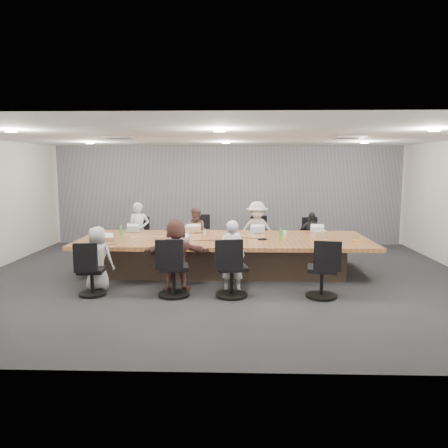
{
  "coord_description": "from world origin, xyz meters",
  "views": [
    {
      "loc": [
        0.27,
        -8.51,
        2.25
      ],
      "look_at": [
        0.0,
        0.4,
        1.05
      ],
      "focal_mm": 35.0,
      "sensor_mm": 36.0,
      "label": 1
    }
  ],
  "objects_px": {
    "chair_1": "(199,239)",
    "person_2": "(257,231)",
    "person_3": "(311,236)",
    "chair_3": "(308,242)",
    "laptop_3": "(315,232)",
    "chair_5": "(174,272)",
    "bottle_green_right": "(281,234)",
    "laptop_6": "(232,245)",
    "laptop_4": "(106,244)",
    "chair_7": "(322,274)",
    "chair_0": "(142,241)",
    "conference_table": "(224,254)",
    "person_5": "(176,255)",
    "person_1": "(197,233)",
    "laptop_1": "(195,232)",
    "person_4": "(98,258)",
    "chair_2": "(256,241)",
    "laptop_5": "(180,244)",
    "laptop_0": "(133,231)",
    "person_0": "(139,231)",
    "canvas_bag": "(320,234)",
    "person_6": "(232,256)",
    "laptop_2": "(258,232)",
    "mug_brown": "(98,235)",
    "stapler": "(234,241)",
    "chair_6": "(232,272)",
    "snack_packet": "(357,241)",
    "chair_4": "(92,275)",
    "bottle_clear": "(185,231)",
    "bottle_green_left": "(121,230)"
  },
  "relations": [
    {
      "from": "chair_1",
      "to": "person_2",
      "type": "xyz_separation_m",
      "value": [
        1.43,
        -0.35,
        0.28
      ]
    },
    {
      "from": "person_3",
      "to": "chair_3",
      "type": "bearing_deg",
      "value": 87.8
    },
    {
      "from": "chair_3",
      "to": "laptop_3",
      "type": "bearing_deg",
      "value": 75.07
    },
    {
      "from": "chair_5",
      "to": "bottle_green_right",
      "type": "distance_m",
      "value": 2.5
    },
    {
      "from": "laptop_6",
      "to": "laptop_4",
      "type": "bearing_deg",
      "value": 176.3
    },
    {
      "from": "chair_7",
      "to": "chair_0",
      "type": "bearing_deg",
      "value": 148.56
    },
    {
      "from": "conference_table",
      "to": "person_5",
      "type": "height_order",
      "value": "person_5"
    },
    {
      "from": "person_1",
      "to": "laptop_1",
      "type": "bearing_deg",
      "value": -89.29
    },
    {
      "from": "person_4",
      "to": "chair_2",
      "type": "bearing_deg",
      "value": -127.85
    },
    {
      "from": "chair_7",
      "to": "person_1",
      "type": "relative_size",
      "value": 0.67
    },
    {
      "from": "chair_2",
      "to": "laptop_3",
      "type": "distance_m",
      "value": 1.61
    },
    {
      "from": "conference_table",
      "to": "chair_1",
      "type": "distance_m",
      "value": 1.83
    },
    {
      "from": "person_1",
      "to": "laptop_5",
      "type": "distance_m",
      "value": 2.16
    },
    {
      "from": "laptop_0",
      "to": "laptop_6",
      "type": "height_order",
      "value": "same"
    },
    {
      "from": "person_0",
      "to": "canvas_bag",
      "type": "relative_size",
      "value": 5.07
    },
    {
      "from": "laptop_1",
      "to": "canvas_bag",
      "type": "bearing_deg",
      "value": 157.35
    },
    {
      "from": "chair_2",
      "to": "laptop_6",
      "type": "height_order",
      "value": "chair_2"
    },
    {
      "from": "person_6",
      "to": "laptop_6",
      "type": "relative_size",
      "value": 4.38
    },
    {
      "from": "laptop_2",
      "to": "chair_3",
      "type": "bearing_deg",
      "value": -151.84
    },
    {
      "from": "mug_brown",
      "to": "person_5",
      "type": "bearing_deg",
      "value": -35.24
    },
    {
      "from": "chair_0",
      "to": "laptop_1",
      "type": "xyz_separation_m",
      "value": [
        1.42,
        -0.9,
        0.39
      ]
    },
    {
      "from": "person_4",
      "to": "person_6",
      "type": "relative_size",
      "value": 0.9
    },
    {
      "from": "laptop_2",
      "to": "canvas_bag",
      "type": "height_order",
      "value": "canvas_bag"
    },
    {
      "from": "chair_7",
      "to": "person_2",
      "type": "height_order",
      "value": "person_2"
    },
    {
      "from": "person_4",
      "to": "laptop_4",
      "type": "relative_size",
      "value": 4.04
    },
    {
      "from": "laptop_3",
      "to": "stapler",
      "type": "distance_m",
      "value": 2.3
    },
    {
      "from": "chair_1",
      "to": "mug_brown",
      "type": "height_order",
      "value": "mug_brown"
    },
    {
      "from": "chair_6",
      "to": "laptop_4",
      "type": "height_order",
      "value": "chair_6"
    },
    {
      "from": "chair_2",
      "to": "canvas_bag",
      "type": "xyz_separation_m",
      "value": [
        1.27,
        -1.59,
        0.42
      ]
    },
    {
      "from": "chair_0",
      "to": "chair_1",
      "type": "height_order",
      "value": "chair_1"
    },
    {
      "from": "laptop_0",
      "to": "laptop_4",
      "type": "xyz_separation_m",
      "value": [
        -0.15,
        -1.6,
        0.0
      ]
    },
    {
      "from": "laptop_2",
      "to": "laptop_6",
      "type": "distance_m",
      "value": 1.7
    },
    {
      "from": "person_3",
      "to": "laptop_6",
      "type": "relative_size",
      "value": 3.91
    },
    {
      "from": "chair_2",
      "to": "chair_6",
      "type": "xyz_separation_m",
      "value": [
        -0.57,
        -3.4,
        0.04
      ]
    },
    {
      "from": "person_0",
      "to": "chair_3",
      "type": "bearing_deg",
      "value": -5.14
    },
    {
      "from": "laptop_5",
      "to": "person_1",
      "type": "bearing_deg",
      "value": 89.82
    },
    {
      "from": "chair_1",
      "to": "laptop_0",
      "type": "height_order",
      "value": "chair_1"
    },
    {
      "from": "person_6",
      "to": "snack_packet",
      "type": "bearing_deg",
      "value": -155.41
    },
    {
      "from": "chair_7",
      "to": "person_5",
      "type": "distance_m",
      "value": 2.58
    },
    {
      "from": "laptop_5",
      "to": "laptop_6",
      "type": "relative_size",
      "value": 1.2
    },
    {
      "from": "chair_6",
      "to": "chair_4",
      "type": "bearing_deg",
      "value": 169.14
    },
    {
      "from": "chair_3",
      "to": "canvas_bag",
      "type": "distance_m",
      "value": 1.66
    },
    {
      "from": "bottle_green_right",
      "to": "chair_3",
      "type": "bearing_deg",
      "value": 65.56
    },
    {
      "from": "bottle_clear",
      "to": "conference_table",
      "type": "bearing_deg",
      "value": -15.61
    },
    {
      "from": "person_5",
      "to": "stapler",
      "type": "bearing_deg",
      "value": -146.68
    },
    {
      "from": "conference_table",
      "to": "chair_3",
      "type": "distance_m",
      "value": 2.65
    },
    {
      "from": "bottle_green_left",
      "to": "bottle_green_right",
      "type": "height_order",
      "value": "bottle_green_right"
    },
    {
      "from": "laptop_1",
      "to": "person_3",
      "type": "relative_size",
      "value": 0.3
    },
    {
      "from": "chair_4",
      "to": "person_5",
      "type": "distance_m",
      "value": 1.5
    },
    {
      "from": "person_1",
      "to": "laptop_3",
      "type": "bearing_deg",
      "value": -10.71
    }
  ]
}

